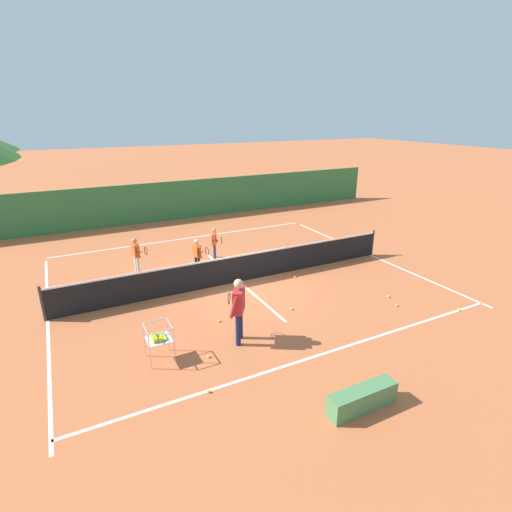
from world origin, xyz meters
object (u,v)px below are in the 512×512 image
(tennis_ball_1, at_px, (209,356))
(tennis_ball_6, at_px, (292,309))
(tennis_ball_5, at_px, (388,296))
(tennis_ball_4, at_px, (397,305))
(student_1, at_px, (197,253))
(student_2, at_px, (215,240))
(student_0, at_px, (136,252))
(tennis_ball_0, at_px, (209,391))
(instructor, at_px, (238,305))
(courtside_bench, at_px, (362,399))
(tennis_net, at_px, (239,268))
(tennis_ball_7, at_px, (459,310))
(tennis_ball_3, at_px, (295,277))
(ball_cart, at_px, (158,338))
(tennis_ball_2, at_px, (219,321))

(tennis_ball_1, bearing_deg, tennis_ball_6, 20.88)
(tennis_ball_5, bearing_deg, tennis_ball_4, -112.28)
(student_1, relative_size, student_2, 1.02)
(student_0, bearing_deg, tennis_ball_0, -90.22)
(instructor, xyz_separation_m, courtside_bench, (1.13, -3.31, -0.80))
(tennis_net, distance_m, tennis_ball_4, 5.19)
(tennis_net, distance_m, tennis_ball_7, 6.92)
(instructor, xyz_separation_m, tennis_ball_3, (3.47, 2.82, -1.00))
(tennis_ball_7, bearing_deg, tennis_ball_1, 171.34)
(tennis_ball_0, distance_m, tennis_ball_6, 4.20)
(tennis_ball_4, relative_size, tennis_ball_6, 1.00)
(tennis_ball_7, xyz_separation_m, courtside_bench, (-5.33, -1.85, 0.20))
(tennis_ball_1, distance_m, courtside_bench, 3.64)
(tennis_ball_3, distance_m, tennis_ball_5, 3.21)
(tennis_ball_0, relative_size, courtside_bench, 0.05)
(tennis_ball_1, relative_size, tennis_ball_6, 1.00)
(student_0, height_order, tennis_ball_5, student_0)
(student_0, relative_size, tennis_ball_3, 19.34)
(instructor, distance_m, ball_cart, 2.05)
(tennis_ball_2, xyz_separation_m, tennis_ball_5, (5.35, -0.98, 0.00))
(tennis_net, height_order, student_0, student_0)
(student_2, height_order, tennis_ball_2, student_2)
(instructor, distance_m, tennis_ball_4, 5.15)
(student_0, xyz_separation_m, tennis_ball_7, (7.82, -7.28, -0.76))
(tennis_ball_1, xyz_separation_m, tennis_ball_7, (7.41, -1.13, 0.00))
(tennis_ball_1, height_order, tennis_ball_2, same)
(student_0, bearing_deg, student_1, -25.89)
(tennis_ball_4, xyz_separation_m, tennis_ball_6, (-2.94, 1.25, 0.00))
(tennis_ball_2, distance_m, tennis_ball_3, 3.92)
(tennis_ball_6, xyz_separation_m, courtside_bench, (-0.97, -4.15, 0.20))
(tennis_ball_6, height_order, courtside_bench, courtside_bench)
(tennis_ball_3, height_order, tennis_ball_4, same)
(tennis_net, relative_size, tennis_ball_3, 176.88)
(tennis_ball_0, height_order, courtside_bench, courtside_bench)
(tennis_ball_7, bearing_deg, student_1, 132.78)
(ball_cart, distance_m, tennis_ball_4, 7.08)
(tennis_ball_2, xyz_separation_m, courtside_bench, (1.21, -4.45, 0.20))
(tennis_ball_7, bearing_deg, tennis_ball_4, 143.93)
(tennis_net, bearing_deg, instructor, -114.71)
(tennis_ball_5, bearing_deg, tennis_ball_1, -175.56)
(tennis_ball_3, bearing_deg, instructor, -140.91)
(tennis_ball_0, bearing_deg, tennis_ball_7, 0.35)
(student_0, bearing_deg, tennis_ball_7, -42.95)
(student_1, bearing_deg, tennis_ball_7, -47.22)
(tennis_ball_5, height_order, tennis_ball_6, same)
(tennis_ball_1, distance_m, tennis_ball_7, 7.50)
(student_2, xyz_separation_m, tennis_ball_3, (1.76, -3.16, -0.71))
(tennis_ball_5, distance_m, tennis_ball_7, 2.00)
(tennis_ball_0, relative_size, tennis_ball_4, 1.00)
(instructor, bearing_deg, tennis_ball_2, 94.03)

